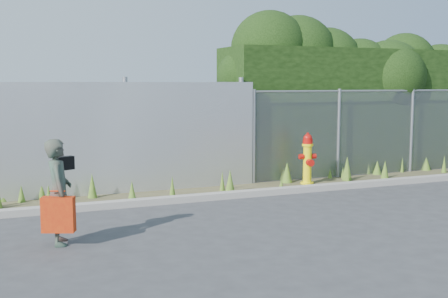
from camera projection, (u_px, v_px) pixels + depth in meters
ground at (274, 219)px, 9.04m from camera, size 80.00×80.00×0.00m
curb at (231, 195)px, 10.69m from camera, size 16.00×0.22×0.12m
weed_strip at (209, 185)px, 11.32m from camera, size 16.00×1.33×0.55m
corrugated_fence at (45, 141)px, 10.45m from camera, size 8.50×0.21×2.30m
chainlink_fence at (376, 132)px, 13.27m from camera, size 6.50×0.07×2.05m
hedge at (353, 86)px, 14.14m from camera, size 7.53×2.28×3.89m
fire_hydrant at (308, 160)px, 12.02m from camera, size 0.38×0.34×1.13m
woman at (59, 192)px, 7.57m from camera, size 0.39×0.55×1.44m
red_tote_bag at (58, 214)px, 7.43m from camera, size 0.43×0.16×0.56m
black_shoulder_bag at (65, 163)px, 7.73m from camera, size 0.25×0.10×0.19m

